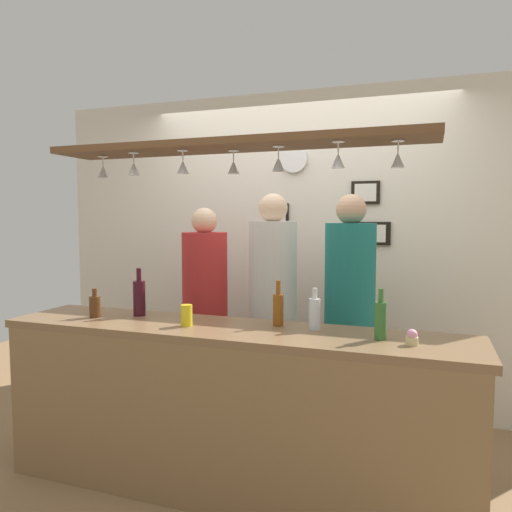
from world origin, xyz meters
TOP-DOWN VIEW (x-y plane):
  - ground_plane at (0.00, 0.00)m, footprint 8.00×8.00m
  - back_wall at (0.00, 1.10)m, footprint 4.40×0.06m
  - bar_counter at (0.00, -0.50)m, footprint 2.70×0.55m
  - overhead_glass_rack at (0.00, -0.30)m, footprint 2.20×0.36m
  - hanging_wineglass_far_left at (-0.88, -0.27)m, footprint 0.07×0.07m
  - hanging_wineglass_left at (-0.60, -0.36)m, footprint 0.07×0.07m
  - hanging_wineglass_center_left at (-0.28, -0.35)m, footprint 0.07×0.07m
  - hanging_wineglass_center at (-0.01, -0.24)m, footprint 0.07×0.07m
  - hanging_wineglass_center_right at (0.28, -0.31)m, footprint 0.07×0.07m
  - hanging_wineglass_right at (0.61, -0.37)m, footprint 0.07×0.07m
  - hanging_wineglass_far_right at (0.89, -0.29)m, footprint 0.07×0.07m
  - person_left_red_shirt at (-0.53, 0.44)m, footprint 0.34×0.34m
  - person_middle_white_patterned_shirt at (0.01, 0.44)m, footprint 0.34×0.34m
  - person_right_teal_shirt at (0.55, 0.44)m, footprint 0.34×0.34m
  - bottle_beer_brown_stubby at (-0.89, -0.38)m, footprint 0.07×0.07m
  - bottle_soda_clear at (0.46, -0.23)m, footprint 0.06×0.06m
  - bottle_wine_dark_red at (-0.66, -0.24)m, footprint 0.08×0.08m
  - bottle_beer_green_import at (0.83, -0.34)m, footprint 0.06×0.06m
  - bottle_beer_amber_tall at (0.25, -0.22)m, footprint 0.06×0.06m
  - drink_can at (-0.24, -0.40)m, footprint 0.07×0.07m
  - cupcake at (0.98, -0.40)m, footprint 0.06×0.06m
  - picture_frame_lower_pair at (0.62, 1.06)m, footprint 0.30×0.02m
  - picture_frame_upper_small at (0.57, 1.06)m, footprint 0.22×0.02m
  - picture_frame_crest at (-0.15, 1.06)m, footprint 0.18×0.02m
  - wall_clock at (-0.01, 1.05)m, footprint 0.22×0.03m

SIDE VIEW (x-z plane):
  - ground_plane at x=0.00m, z-range 0.00..0.00m
  - bar_counter at x=0.00m, z-range 0.17..1.13m
  - person_left_red_shirt at x=-0.53m, z-range 0.17..1.81m
  - cupcake at x=0.98m, z-range 0.95..1.03m
  - drink_can at x=-0.24m, z-range 0.95..1.08m
  - bottle_beer_brown_stubby at x=-0.89m, z-range 0.93..1.11m
  - person_right_teal_shirt at x=0.55m, z-range 0.18..1.91m
  - bottle_soda_clear at x=0.46m, z-range 0.93..1.16m
  - person_middle_white_patterned_shirt at x=0.01m, z-range 0.18..1.92m
  - bottle_beer_amber_tall at x=0.25m, z-range 0.92..1.18m
  - bottle_beer_green_import at x=0.83m, z-range 0.93..1.19m
  - bottle_wine_dark_red at x=-0.66m, z-range 0.92..1.22m
  - back_wall at x=0.00m, z-range 0.00..2.60m
  - picture_frame_lower_pair at x=0.62m, z-range 1.36..1.54m
  - picture_frame_crest at x=-0.15m, z-range 1.43..1.69m
  - picture_frame_upper_small at x=0.57m, z-range 1.67..1.85m
  - hanging_wineglass_far_left at x=-0.88m, z-range 1.79..1.93m
  - hanging_wineglass_left at x=-0.60m, z-range 1.79..1.93m
  - hanging_wineglass_center_left at x=-0.28m, z-range 1.79..1.93m
  - hanging_wineglass_center at x=-0.01m, z-range 1.79..1.93m
  - hanging_wineglass_center_right at x=0.28m, z-range 1.79..1.93m
  - hanging_wineglass_right at x=0.61m, z-range 1.79..1.93m
  - hanging_wineglass_far_right at x=0.89m, z-range 1.79..1.93m
  - overhead_glass_rack at x=0.00m, z-range 1.95..1.99m
  - wall_clock at x=-0.01m, z-range 1.94..2.16m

